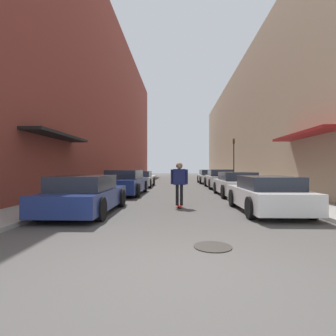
{
  "coord_description": "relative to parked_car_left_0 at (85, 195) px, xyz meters",
  "views": [
    {
      "loc": [
        -0.07,
        -3.55,
        1.46
      ],
      "look_at": [
        -0.59,
        10.44,
        1.46
      ],
      "focal_mm": 28.0,
      "sensor_mm": 36.0,
      "label": 1
    }
  ],
  "objects": [
    {
      "name": "ground",
      "position": [
        3.05,
        13.48,
        -0.59
      ],
      "size": [
        100.47,
        100.47,
        0.0
      ],
      "primitive_type": "plane",
      "color": "#4C4947"
    },
    {
      "name": "curb_strip_left",
      "position": [
        -1.86,
        18.05,
        -0.53
      ],
      "size": [
        1.8,
        45.67,
        0.12
      ],
      "color": "gray",
      "rests_on": "ground"
    },
    {
      "name": "curb_strip_right",
      "position": [
        7.97,
        18.05,
        -0.53
      ],
      "size": [
        1.8,
        45.67,
        0.12
      ],
      "color": "gray",
      "rests_on": "ground"
    },
    {
      "name": "building_row_left",
      "position": [
        -4.76,
        18.05,
        7.24
      ],
      "size": [
        4.9,
        45.67,
        15.67
      ],
      "color": "brown",
      "rests_on": "ground"
    },
    {
      "name": "building_row_right",
      "position": [
        10.87,
        18.05,
        5.14
      ],
      "size": [
        4.9,
        45.67,
        11.46
      ],
      "color": "tan",
      "rests_on": "ground"
    },
    {
      "name": "parked_car_left_0",
      "position": [
        0.0,
        0.0,
        0.0
      ],
      "size": [
        1.96,
        4.28,
        1.21
      ],
      "color": "navy",
      "rests_on": "ground"
    },
    {
      "name": "parked_car_left_1",
      "position": [
        0.13,
        5.91,
        0.07
      ],
      "size": [
        1.94,
        4.78,
        1.34
      ],
      "color": "navy",
      "rests_on": "ground"
    },
    {
      "name": "parked_car_left_2",
      "position": [
        0.1,
        12.04,
        0.01
      ],
      "size": [
        1.9,
        4.76,
        1.22
      ],
      "color": "silver",
      "rests_on": "ground"
    },
    {
      "name": "parked_car_right_0",
      "position": [
        5.92,
        0.37,
        -0.01
      ],
      "size": [
        1.91,
        3.98,
        1.19
      ],
      "color": "silver",
      "rests_on": "ground"
    },
    {
      "name": "parked_car_right_1",
      "position": [
        6.03,
        5.43,
        0.02
      ],
      "size": [
        1.92,
        4.19,
        1.25
      ],
      "color": "silver",
      "rests_on": "ground"
    },
    {
      "name": "parked_car_right_2",
      "position": [
        6.06,
        10.95,
        0.07
      ],
      "size": [
        1.91,
        4.77,
        1.35
      ],
      "color": "#B7B7BC",
      "rests_on": "ground"
    },
    {
      "name": "parked_car_right_3",
      "position": [
        5.96,
        16.65,
        0.04
      ],
      "size": [
        2.0,
        4.23,
        1.3
      ],
      "color": "silver",
      "rests_on": "ground"
    },
    {
      "name": "skateboarder",
      "position": [
        3.05,
        1.36,
        0.43
      ],
      "size": [
        0.64,
        0.78,
        1.66
      ],
      "color": "#B2231E",
      "rests_on": "ground"
    },
    {
      "name": "manhole_cover",
      "position": [
        3.63,
        -3.5,
        -0.58
      ],
      "size": [
        0.7,
        0.7,
        0.02
      ],
      "color": "#332D28",
      "rests_on": "ground"
    },
    {
      "name": "traffic_light",
      "position": [
        7.82,
        14.42,
        1.89
      ],
      "size": [
        0.16,
        0.22,
        3.87
      ],
      "color": "#2D2D2D",
      "rests_on": "curb_strip_right"
    }
  ]
}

